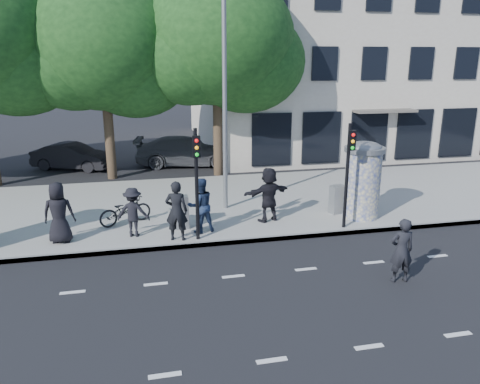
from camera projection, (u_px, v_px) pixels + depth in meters
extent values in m
plane|color=black|center=(245.00, 303.00, 10.89)|extent=(120.00, 120.00, 0.00)
cube|color=gray|center=(201.00, 205.00, 17.90)|extent=(40.00, 8.00, 0.15)
cube|color=slate|center=(219.00, 243.00, 14.20)|extent=(40.00, 0.10, 0.16)
cube|color=silver|center=(272.00, 360.00, 8.82)|extent=(32.00, 0.12, 0.01)
cube|color=silver|center=(233.00, 276.00, 12.20)|extent=(32.00, 0.12, 0.01)
cylinder|color=beige|center=(362.00, 185.00, 16.01)|extent=(1.20, 1.20, 2.30)
cylinder|color=slate|center=(365.00, 149.00, 15.67)|extent=(1.36, 1.36, 0.16)
ellipsoid|color=slate|center=(365.00, 147.00, 15.65)|extent=(1.10, 1.10, 0.38)
cylinder|color=black|center=(197.00, 185.00, 13.86)|extent=(0.11, 0.11, 3.40)
cube|color=black|center=(196.00, 147.00, 13.36)|extent=(0.22, 0.14, 0.62)
cylinder|color=black|center=(347.00, 177.00, 14.85)|extent=(0.11, 0.11, 3.40)
cube|color=black|center=(352.00, 140.00, 14.35)|extent=(0.22, 0.14, 0.62)
cylinder|color=slate|center=(225.00, 98.00, 16.18)|extent=(0.16, 0.16, 8.00)
cylinder|color=#38281C|center=(109.00, 132.00, 21.46)|extent=(0.44, 0.44, 4.41)
ellipsoid|color=#133513|center=(102.00, 43.00, 20.39)|extent=(6.80, 6.80, 5.78)
cylinder|color=#38281C|center=(218.00, 128.00, 22.10)|extent=(0.44, 0.44, 4.59)
ellipsoid|color=#133513|center=(217.00, 38.00, 20.98)|extent=(7.00, 7.00, 5.95)
cube|color=#B8AC9A|center=(356.00, 49.00, 30.46)|extent=(20.00, 15.00, 12.00)
cube|color=black|center=(414.00, 134.00, 24.60)|extent=(18.00, 0.10, 2.60)
cube|color=#59544C|center=(385.00, 111.00, 23.50)|extent=(3.20, 0.90, 0.12)
cube|color=#194C8C|center=(238.00, 108.00, 22.19)|extent=(1.60, 0.06, 0.30)
imported|color=black|center=(59.00, 213.00, 13.84)|extent=(0.93, 0.64, 1.85)
imported|color=black|center=(176.00, 211.00, 14.02)|extent=(0.76, 0.59, 1.84)
imported|color=#1C2A47|center=(201.00, 205.00, 14.68)|extent=(0.98, 0.84, 1.76)
imported|color=black|center=(133.00, 212.00, 14.37)|extent=(1.11, 0.79, 1.55)
imported|color=black|center=(269.00, 194.00, 15.67)|extent=(1.83, 1.10, 1.85)
imported|color=black|center=(402.00, 250.00, 11.72)|extent=(0.65, 0.46, 1.69)
imported|color=black|center=(125.00, 210.00, 15.50)|extent=(1.32, 1.90, 0.94)
cube|color=gray|center=(180.00, 212.00, 15.11)|extent=(0.52, 0.38, 1.08)
cube|color=gray|center=(337.00, 199.00, 16.55)|extent=(0.55, 0.45, 1.02)
imported|color=black|center=(73.00, 156.00, 23.67)|extent=(2.88, 4.26, 1.33)
imported|color=#47494D|center=(186.00, 151.00, 24.51)|extent=(2.77, 5.44, 1.51)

